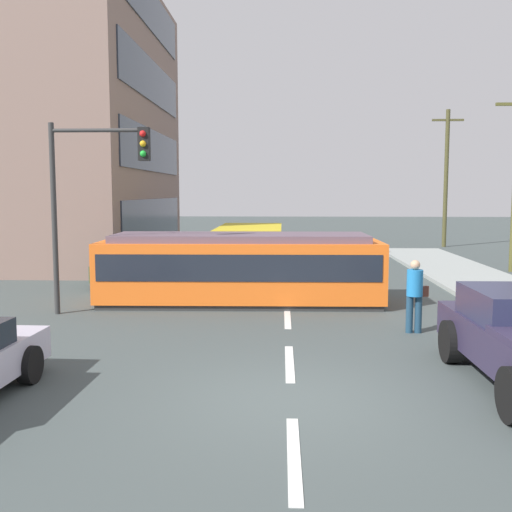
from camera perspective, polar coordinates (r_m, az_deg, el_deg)
ground_plane at (r=19.26m, az=2.90°, el=-3.47°), size 120.00×120.00×0.00m
lane_stripe_0 at (r=7.69m, az=3.63°, el=-18.45°), size 0.16×2.40×0.01m
lane_stripe_1 at (r=11.45m, az=3.21°, el=-10.11°), size 0.16×2.40×0.01m
lane_stripe_2 at (r=15.33m, az=3.02°, el=-5.93°), size 0.16×2.40×0.01m
lane_stripe_3 at (r=23.28m, az=2.83°, el=-1.79°), size 0.16×2.40×0.01m
lane_stripe_4 at (r=29.24m, az=2.75°, el=-0.18°), size 0.16×2.40×0.01m
corner_building at (r=31.37m, az=-22.76°, el=11.49°), size 14.22×14.14×12.80m
streetcar_tram at (r=17.24m, az=-1.48°, el=-1.10°), size 8.04×2.70×2.01m
city_bus at (r=24.00m, az=-0.57°, el=0.96°), size 2.55×5.68×1.83m
pedestrian_crossing at (r=14.09m, az=14.86°, el=-3.31°), size 0.51×0.36×1.67m
parked_sedan_mid at (r=21.86m, az=-11.90°, el=-0.80°), size 2.07×4.06×1.19m
traffic_light_mast at (r=16.09m, az=-15.34°, el=6.84°), size 2.60×0.33×4.96m
utility_pole_far at (r=36.76m, az=17.61°, el=7.28°), size 1.80×0.24×7.92m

